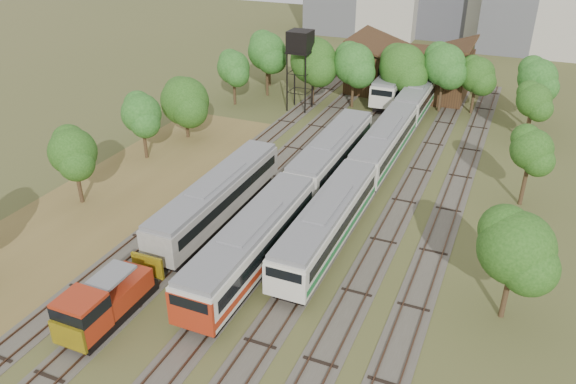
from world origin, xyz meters
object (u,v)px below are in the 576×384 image
at_px(railcar_red_set, 298,193).
at_px(shunter_locomotive, 102,305).
at_px(railcar_green_set, 385,144).
at_px(water_tower, 300,44).

relative_size(railcar_red_set, shunter_locomotive, 4.27).
bearing_deg(railcar_green_set, shunter_locomotive, -107.38).
relative_size(railcar_red_set, water_tower, 3.42).
xyz_separation_m(railcar_red_set, railcar_green_set, (4.00, 13.86, -0.10)).
height_order(shunter_locomotive, water_tower, water_tower).
height_order(railcar_red_set, water_tower, water_tower).
relative_size(railcar_green_set, water_tower, 5.15).
bearing_deg(shunter_locomotive, railcar_green_set, 72.62).
bearing_deg(shunter_locomotive, water_tower, 95.62).
xyz_separation_m(shunter_locomotive, water_tower, (-4.30, 43.71, 6.91)).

